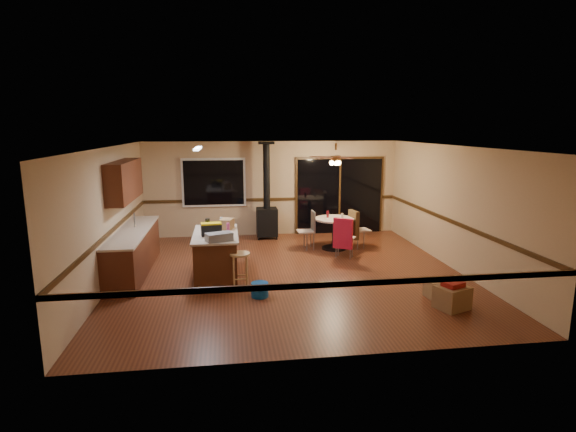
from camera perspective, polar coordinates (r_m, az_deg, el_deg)
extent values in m
plane|color=#5F2D1A|center=(9.38, 0.25, -7.26)|extent=(7.00, 7.00, 0.00)
plane|color=silver|center=(8.90, 0.26, 8.82)|extent=(7.00, 7.00, 0.00)
plane|color=tan|center=(12.48, -1.99, 3.51)|extent=(7.00, 0.00, 7.00)
plane|color=tan|center=(5.70, 5.21, -5.88)|extent=(7.00, 0.00, 7.00)
plane|color=tan|center=(9.24, -21.76, -0.02)|extent=(0.00, 7.00, 7.00)
plane|color=tan|center=(10.14, 20.24, 1.03)|extent=(0.00, 7.00, 7.00)
cube|color=black|center=(12.35, -9.40, 4.21)|extent=(1.72, 0.10, 1.32)
cube|color=black|center=(12.80, 6.54, 2.50)|extent=(2.52, 0.10, 2.10)
cube|color=#522514|center=(9.84, -19.01, -4.38)|extent=(0.60, 3.00, 0.86)
cube|color=#C6B19A|center=(9.74, -19.18, -1.83)|extent=(0.64, 3.04, 0.04)
cube|color=#522514|center=(9.79, -20.06, 4.25)|extent=(0.35, 2.00, 0.80)
cube|color=#4F2613|center=(9.17, -9.10, -5.03)|extent=(0.80, 1.60, 0.86)
cube|color=#C6B19A|center=(9.06, -9.19, -2.29)|extent=(0.88, 1.68, 0.04)
cube|color=black|center=(12.17, -2.69, -0.74)|extent=(0.55, 0.50, 0.75)
cylinder|color=black|center=(11.97, -2.74, 5.17)|extent=(0.18, 0.18, 1.77)
cylinder|color=brown|center=(10.87, 6.08, 7.34)|extent=(0.24, 0.24, 0.10)
cylinder|color=brown|center=(10.86, 6.10, 8.76)|extent=(0.05, 0.05, 0.16)
sphere|color=#FFD88C|center=(10.88, 6.06, 6.71)|extent=(0.16, 0.16, 0.16)
cube|color=white|center=(9.13, -11.38, 8.41)|extent=(0.10, 1.20, 0.04)
cube|color=slate|center=(8.43, -8.75, -2.63)|extent=(0.54, 0.41, 0.15)
cube|color=black|center=(8.87, -9.71, -1.75)|extent=(0.42, 0.25, 0.22)
cube|color=gold|center=(8.84, -9.74, -0.96)|extent=(0.41, 0.25, 0.03)
cube|color=olive|center=(9.37, -7.78, -1.00)|extent=(0.32, 0.38, 0.21)
cylinder|color=black|center=(8.98, -10.16, -1.30)|extent=(0.11, 0.11, 0.31)
cylinder|color=#D84C8C|center=(9.01, -7.61, -1.51)|extent=(0.07, 0.07, 0.20)
cylinder|color=white|center=(9.65, -8.42, -0.72)|extent=(0.07, 0.07, 0.19)
cylinder|color=tan|center=(8.46, -6.08, -6.94)|extent=(0.39, 0.39, 0.69)
cylinder|color=#0B4DA4|center=(8.12, -3.61, -9.32)|extent=(0.39, 0.39, 0.26)
cylinder|color=black|center=(11.25, 5.84, -4.07)|extent=(0.60, 0.60, 0.04)
cylinder|color=black|center=(11.15, 5.88, -2.24)|extent=(0.10, 0.10, 0.70)
cylinder|color=#C6B19A|center=(11.07, 5.92, -0.37)|extent=(0.97, 0.97, 0.04)
cylinder|color=#590C14|center=(11.12, 5.05, 0.23)|extent=(0.06, 0.06, 0.17)
cylinder|color=beige|center=(11.05, 6.89, 0.03)|extent=(0.06, 0.06, 0.13)
cube|color=tan|center=(11.09, 2.25, -1.94)|extent=(0.41, 0.41, 0.03)
cube|color=slate|center=(11.08, 3.22, -0.64)|extent=(0.04, 0.40, 0.50)
cube|color=tan|center=(10.51, 7.31, -2.77)|extent=(0.55, 0.55, 0.03)
cube|color=slate|center=(10.27, 7.04, -1.66)|extent=(0.36, 0.23, 0.50)
cube|color=#B5142A|center=(10.27, 7.00, -2.22)|extent=(0.43, 0.32, 0.70)
cube|color=tan|center=(11.37, 9.26, -1.75)|extent=(0.46, 0.46, 0.03)
cube|color=slate|center=(11.23, 8.43, -0.58)|extent=(0.10, 0.40, 0.50)
cube|color=#3F2E18|center=(11.24, 8.33, -1.09)|extent=(0.18, 0.45, 0.70)
cube|color=olive|center=(12.03, -10.01, -2.26)|extent=(0.59, 0.52, 0.41)
cube|color=olive|center=(8.06, 20.12, -9.68)|extent=(0.62, 0.58, 0.38)
cube|color=olive|center=(8.49, 18.45, -8.74)|extent=(0.43, 0.38, 0.32)
cube|color=maroon|center=(7.98, 20.24, -8.12)|extent=(0.39, 0.36, 0.08)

